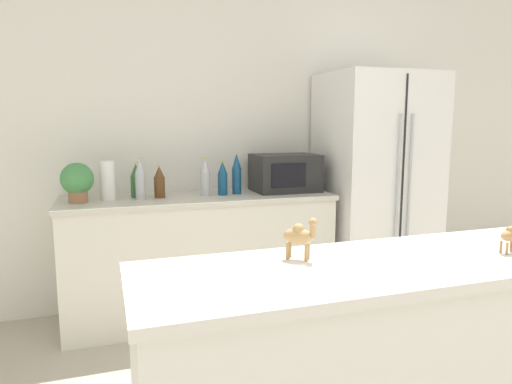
{
  "coord_description": "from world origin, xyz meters",
  "views": [
    {
      "loc": [
        -0.93,
        -0.79,
        1.4
      ],
      "look_at": [
        -0.19,
        1.44,
        1.05
      ],
      "focal_mm": 32.0,
      "sensor_mm": 36.0,
      "label": 1
    }
  ],
  "objects_px": {
    "paper_towel_roll": "(108,180)",
    "camel_figurine_second": "(300,235)",
    "back_bottle_3": "(136,181)",
    "camel_figurine": "(511,235)",
    "back_bottle_2": "(223,178)",
    "potted_plant": "(77,181)",
    "refrigerator": "(375,188)",
    "back_bottle_0": "(205,178)",
    "back_bottle_1": "(237,174)",
    "microwave": "(285,173)",
    "back_bottle_5": "(159,182)",
    "back_bottle_4": "(140,179)"
  },
  "relations": [
    {
      "from": "back_bottle_0",
      "to": "back_bottle_3",
      "type": "bearing_deg",
      "value": 170.49
    },
    {
      "from": "back_bottle_0",
      "to": "potted_plant",
      "type": "bearing_deg",
      "value": -177.91
    },
    {
      "from": "back_bottle_0",
      "to": "microwave",
      "type": "bearing_deg",
      "value": 2.4
    },
    {
      "from": "paper_towel_roll",
      "to": "back_bottle_4",
      "type": "distance_m",
      "value": 0.22
    },
    {
      "from": "potted_plant",
      "to": "paper_towel_roll",
      "type": "distance_m",
      "value": 0.2
    },
    {
      "from": "back_bottle_2",
      "to": "potted_plant",
      "type": "bearing_deg",
      "value": -179.24
    },
    {
      "from": "camel_figurine_second",
      "to": "back_bottle_0",
      "type": "bearing_deg",
      "value": 88.37
    },
    {
      "from": "paper_towel_roll",
      "to": "back_bottle_2",
      "type": "distance_m",
      "value": 0.79
    },
    {
      "from": "paper_towel_roll",
      "to": "back_bottle_4",
      "type": "height_order",
      "value": "back_bottle_4"
    },
    {
      "from": "potted_plant",
      "to": "camel_figurine_second",
      "type": "xyz_separation_m",
      "value": [
        0.8,
        -1.75,
        -0.01
      ]
    },
    {
      "from": "refrigerator",
      "to": "back_bottle_5",
      "type": "height_order",
      "value": "refrigerator"
    },
    {
      "from": "back_bottle_1",
      "to": "camel_figurine",
      "type": "xyz_separation_m",
      "value": [
        0.47,
        -1.96,
        -0.03
      ]
    },
    {
      "from": "potted_plant",
      "to": "back_bottle_5",
      "type": "height_order",
      "value": "potted_plant"
    },
    {
      "from": "microwave",
      "to": "back_bottle_5",
      "type": "relative_size",
      "value": 2.08
    },
    {
      "from": "back_bottle_3",
      "to": "potted_plant",
      "type": "bearing_deg",
      "value": -163.75
    },
    {
      "from": "microwave",
      "to": "camel_figurine",
      "type": "xyz_separation_m",
      "value": [
        0.08,
        -1.97,
        -0.03
      ]
    },
    {
      "from": "back_bottle_1",
      "to": "camel_figurine",
      "type": "distance_m",
      "value": 2.01
    },
    {
      "from": "back_bottle_0",
      "to": "back_bottle_2",
      "type": "bearing_deg",
      "value": -8.34
    },
    {
      "from": "potted_plant",
      "to": "paper_towel_roll",
      "type": "relative_size",
      "value": 1.0
    },
    {
      "from": "refrigerator",
      "to": "potted_plant",
      "type": "distance_m",
      "value": 2.23
    },
    {
      "from": "refrigerator",
      "to": "camel_figurine",
      "type": "distance_m",
      "value": 2.01
    },
    {
      "from": "back_bottle_4",
      "to": "back_bottle_5",
      "type": "xyz_separation_m",
      "value": [
        0.13,
        0.04,
        -0.03
      ]
    },
    {
      "from": "back_bottle_1",
      "to": "potted_plant",
      "type": "bearing_deg",
      "value": -178.03
    },
    {
      "from": "refrigerator",
      "to": "paper_towel_roll",
      "type": "bearing_deg",
      "value": 177.67
    },
    {
      "from": "refrigerator",
      "to": "back_bottle_0",
      "type": "relative_size",
      "value": 6.59
    },
    {
      "from": "back_bottle_3",
      "to": "camel_figurine",
      "type": "relative_size",
      "value": 2.06
    },
    {
      "from": "back_bottle_2",
      "to": "camel_figurine",
      "type": "xyz_separation_m",
      "value": [
        0.58,
        -1.93,
        -0.01
      ]
    },
    {
      "from": "paper_towel_roll",
      "to": "back_bottle_5",
      "type": "xyz_separation_m",
      "value": [
        0.34,
        -0.02,
        -0.02
      ]
    },
    {
      "from": "back_bottle_0",
      "to": "camel_figurine",
      "type": "height_order",
      "value": "back_bottle_0"
    },
    {
      "from": "refrigerator",
      "to": "back_bottle_2",
      "type": "height_order",
      "value": "refrigerator"
    },
    {
      "from": "back_bottle_0",
      "to": "back_bottle_5",
      "type": "height_order",
      "value": "back_bottle_0"
    },
    {
      "from": "back_bottle_3",
      "to": "camel_figurine",
      "type": "xyz_separation_m",
      "value": [
        1.18,
        -2.03,
        -0.0
      ]
    },
    {
      "from": "paper_towel_roll",
      "to": "camel_figurine",
      "type": "bearing_deg",
      "value": -55.23
    },
    {
      "from": "potted_plant",
      "to": "back_bottle_2",
      "type": "bearing_deg",
      "value": 0.76
    },
    {
      "from": "refrigerator",
      "to": "back_bottle_5",
      "type": "xyz_separation_m",
      "value": [
        -1.69,
        0.06,
        0.11
      ]
    },
    {
      "from": "back_bottle_2",
      "to": "back_bottle_1",
      "type": "bearing_deg",
      "value": 12.24
    },
    {
      "from": "back_bottle_3",
      "to": "camel_figurine_second",
      "type": "distance_m",
      "value": 1.91
    },
    {
      "from": "back_bottle_4",
      "to": "back_bottle_2",
      "type": "bearing_deg",
      "value": 1.71
    },
    {
      "from": "back_bottle_2",
      "to": "back_bottle_5",
      "type": "distance_m",
      "value": 0.45
    },
    {
      "from": "paper_towel_roll",
      "to": "camel_figurine_second",
      "type": "xyz_separation_m",
      "value": [
        0.61,
        -1.81,
        -0.0
      ]
    },
    {
      "from": "camel_figurine_second",
      "to": "microwave",
      "type": "bearing_deg",
      "value": 69.49
    },
    {
      "from": "paper_towel_roll",
      "to": "back_bottle_0",
      "type": "height_order",
      "value": "back_bottle_0"
    },
    {
      "from": "refrigerator",
      "to": "back_bottle_3",
      "type": "height_order",
      "value": "refrigerator"
    },
    {
      "from": "back_bottle_0",
      "to": "back_bottle_5",
      "type": "relative_size",
      "value": 1.17
    },
    {
      "from": "potted_plant",
      "to": "back_bottle_0",
      "type": "bearing_deg",
      "value": 2.09
    },
    {
      "from": "refrigerator",
      "to": "back_bottle_3",
      "type": "relative_size",
      "value": 7.32
    },
    {
      "from": "back_bottle_0",
      "to": "back_bottle_5",
      "type": "bearing_deg",
      "value": 179.29
    },
    {
      "from": "back_bottle_2",
      "to": "back_bottle_3",
      "type": "bearing_deg",
      "value": 170.73
    },
    {
      "from": "refrigerator",
      "to": "microwave",
      "type": "height_order",
      "value": "refrigerator"
    },
    {
      "from": "potted_plant",
      "to": "back_bottle_1",
      "type": "bearing_deg",
      "value": 1.97
    }
  ]
}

